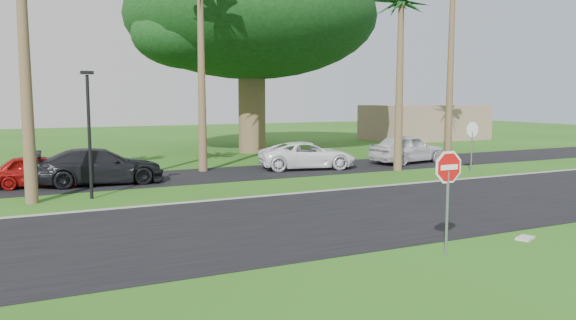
# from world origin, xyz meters

# --- Properties ---
(ground) EXTENTS (120.00, 120.00, 0.00)m
(ground) POSITION_xyz_m (0.00, 0.00, 0.00)
(ground) COLOR #275214
(ground) RESTS_ON ground
(road) EXTENTS (120.00, 8.00, 0.02)m
(road) POSITION_xyz_m (0.00, 2.00, 0.01)
(road) COLOR black
(road) RESTS_ON ground
(parking_strip) EXTENTS (120.00, 5.00, 0.02)m
(parking_strip) POSITION_xyz_m (0.00, 12.50, 0.01)
(parking_strip) COLOR black
(parking_strip) RESTS_ON ground
(curb) EXTENTS (120.00, 0.12, 0.06)m
(curb) POSITION_xyz_m (0.00, 6.05, 0.03)
(curb) COLOR gray
(curb) RESTS_ON ground
(stop_sign_near) EXTENTS (1.05, 0.07, 2.62)m
(stop_sign_near) POSITION_xyz_m (0.50, -3.00, 1.77)
(stop_sign_near) COLOR gray
(stop_sign_near) RESTS_ON ground
(stop_sign_far) EXTENTS (1.05, 0.07, 2.62)m
(stop_sign_far) POSITION_xyz_m (12.00, 8.00, 1.77)
(stop_sign_far) COLOR gray
(stop_sign_far) RESTS_ON ground
(palm_right_near) EXTENTS (5.00, 5.00, 9.50)m
(palm_right_near) POSITION_xyz_m (9.00, 10.00, 8.19)
(palm_right_near) COLOR brown
(palm_right_near) RESTS_ON ground
(canopy_tree) EXTENTS (16.50, 16.50, 13.12)m
(canopy_tree) POSITION_xyz_m (6.00, 22.00, 8.95)
(canopy_tree) COLOR brown
(canopy_tree) RESTS_ON ground
(streetlight_right) EXTENTS (0.45, 0.25, 4.64)m
(streetlight_right) POSITION_xyz_m (-6.00, 8.50, 2.65)
(streetlight_right) COLOR black
(streetlight_right) RESTS_ON ground
(building_far) EXTENTS (10.00, 6.00, 3.00)m
(building_far) POSITION_xyz_m (24.00, 26.00, 1.50)
(building_far) COLOR gray
(building_far) RESTS_ON ground
(car_red) EXTENTS (4.12, 2.08, 1.34)m
(car_red) POSITION_xyz_m (-7.57, 12.24, 0.67)
(car_red) COLOR maroon
(car_red) RESTS_ON ground
(car_dark) EXTENTS (5.37, 2.42, 1.53)m
(car_dark) POSITION_xyz_m (-5.22, 11.87, 0.76)
(car_dark) COLOR black
(car_dark) RESTS_ON ground
(car_minivan) EXTENTS (5.38, 3.37, 1.39)m
(car_minivan) POSITION_xyz_m (5.14, 12.51, 0.69)
(car_minivan) COLOR white
(car_minivan) RESTS_ON ground
(car_pickup) EXTENTS (4.97, 2.65, 1.61)m
(car_pickup) POSITION_xyz_m (11.43, 12.32, 0.80)
(car_pickup) COLOR silver
(car_pickup) RESTS_ON ground
(utility_slab) EXTENTS (0.64, 0.54, 0.06)m
(utility_slab) POSITION_xyz_m (3.44, -2.74, 0.03)
(utility_slab) COLOR #AAAAA2
(utility_slab) RESTS_ON ground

